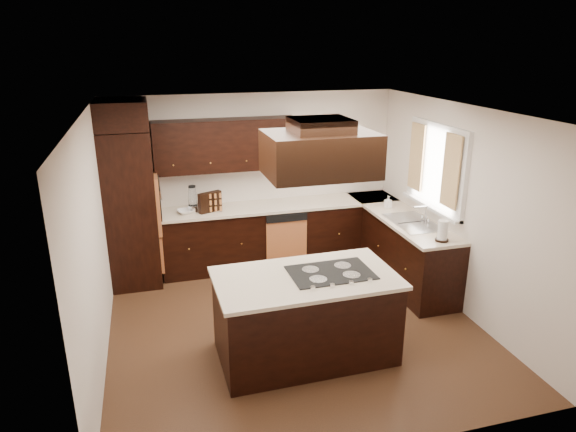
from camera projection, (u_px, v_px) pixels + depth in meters
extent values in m
cube|color=brown|center=(293.00, 325.00, 6.10)|extent=(4.20, 4.20, 0.02)
cube|color=white|center=(294.00, 110.00, 5.29)|extent=(4.20, 4.20, 0.02)
cube|color=beige|center=(254.00, 179.00, 7.62)|extent=(4.20, 0.02, 2.50)
cube|color=beige|center=(373.00, 319.00, 3.77)|extent=(4.20, 0.02, 2.50)
cube|color=beige|center=(93.00, 244.00, 5.16)|extent=(0.02, 4.20, 2.50)
cube|color=beige|center=(460.00, 209.00, 6.23)|extent=(0.02, 4.20, 2.50)
cube|color=black|center=(131.00, 209.00, 6.86)|extent=(0.65, 0.75, 2.12)
cube|color=#C66E3C|center=(158.00, 202.00, 6.93)|extent=(0.05, 0.62, 0.78)
cube|color=black|center=(262.00, 236.00, 7.61)|extent=(2.93, 0.60, 0.88)
cube|color=black|center=(398.00, 247.00, 7.23)|extent=(0.60, 2.40, 0.88)
cube|color=beige|center=(262.00, 207.00, 7.44)|extent=(2.93, 0.63, 0.04)
cube|color=beige|center=(400.00, 216.00, 7.08)|extent=(0.63, 2.40, 0.04)
cube|color=black|center=(226.00, 145.00, 7.16)|extent=(2.00, 0.34, 0.72)
cube|color=#C66E3C|center=(286.00, 244.00, 7.43)|extent=(0.60, 0.05, 0.72)
cube|color=white|center=(437.00, 167.00, 6.59)|extent=(0.06, 1.32, 1.12)
cube|color=white|center=(438.00, 167.00, 6.60)|extent=(0.00, 1.20, 1.00)
cube|color=beige|center=(451.00, 171.00, 6.18)|extent=(0.02, 0.34, 0.90)
cube|color=beige|center=(416.00, 157.00, 6.94)|extent=(0.02, 0.34, 0.90)
cube|color=silver|center=(413.00, 222.00, 6.76)|extent=(0.52, 0.84, 0.01)
cube|color=black|center=(305.00, 318.00, 5.37)|extent=(1.81, 1.01, 0.88)
cube|color=beige|center=(306.00, 278.00, 5.22)|extent=(1.88, 1.07, 0.04)
cube|color=black|center=(331.00, 273.00, 5.29)|extent=(0.86, 0.58, 0.01)
cube|color=black|center=(320.00, 154.00, 4.92)|extent=(1.05, 0.72, 0.42)
cube|color=black|center=(321.00, 125.00, 4.83)|extent=(0.55, 0.50, 0.13)
cylinder|color=silver|center=(193.00, 209.00, 7.16)|extent=(0.15, 0.15, 0.10)
cone|color=silver|center=(192.00, 196.00, 7.10)|extent=(0.13, 0.13, 0.26)
cube|color=black|center=(210.00, 202.00, 7.14)|extent=(0.34, 0.22, 0.28)
imported|color=white|center=(185.00, 212.00, 7.11)|extent=(0.25, 0.25, 0.05)
imported|color=white|center=(388.00, 202.00, 7.33)|extent=(0.10, 0.10, 0.18)
cylinder|color=white|center=(443.00, 231.00, 6.09)|extent=(0.15, 0.15, 0.26)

